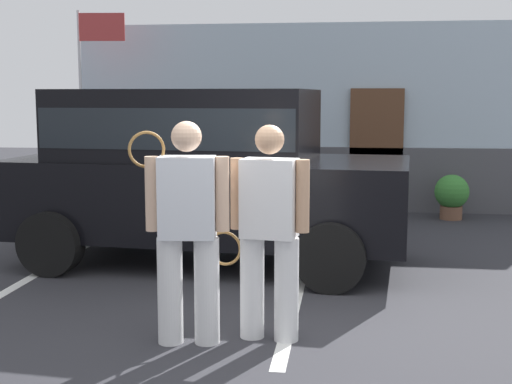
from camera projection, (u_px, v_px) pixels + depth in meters
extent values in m
plane|color=#2D2D33|center=(288.00, 340.00, 5.77)|extent=(40.00, 40.00, 0.00)
cube|color=silver|center=(26.00, 280.00, 7.62)|extent=(0.12, 4.40, 0.01)
cube|color=silver|center=(298.00, 290.00, 7.24)|extent=(0.12, 4.40, 0.01)
cube|color=silver|center=(321.00, 117.00, 12.25)|extent=(8.54, 0.30, 3.20)
cube|color=#4C4C51|center=(320.00, 179.00, 12.20)|extent=(7.18, 0.10, 1.10)
cube|color=brown|center=(376.00, 151.00, 11.99)|extent=(0.90, 0.06, 2.10)
cube|color=black|center=(209.00, 196.00, 8.32)|extent=(4.75, 2.29, 0.90)
cube|color=black|center=(188.00, 124.00, 8.26)|extent=(3.04, 2.01, 0.80)
cube|color=black|center=(188.00, 126.00, 8.26)|extent=(2.99, 2.02, 0.44)
cylinder|color=black|center=(347.00, 224.00, 8.97)|extent=(0.74, 0.32, 0.72)
cylinder|color=black|center=(331.00, 257.00, 7.13)|extent=(0.74, 0.32, 0.72)
cylinder|color=black|center=(120.00, 215.00, 9.63)|extent=(0.74, 0.32, 0.72)
cylinder|color=black|center=(51.00, 243.00, 7.79)|extent=(0.74, 0.32, 0.72)
cylinder|color=white|center=(207.00, 291.00, 5.64)|extent=(0.20, 0.20, 0.87)
cylinder|color=white|center=(170.00, 291.00, 5.64)|extent=(0.20, 0.20, 0.87)
cube|color=silver|center=(187.00, 197.00, 5.54)|extent=(0.47, 0.33, 0.64)
sphere|color=beige|center=(186.00, 136.00, 5.47)|extent=(0.24, 0.24, 0.24)
cylinder|color=beige|center=(222.00, 194.00, 5.53)|extent=(0.11, 0.11, 0.59)
cylinder|color=beige|center=(152.00, 194.00, 5.54)|extent=(0.11, 0.11, 0.59)
torus|color=olive|center=(147.00, 150.00, 5.54)|extent=(0.28, 0.14, 0.29)
cylinder|color=olive|center=(147.00, 179.00, 5.57)|extent=(0.03, 0.03, 0.20)
cylinder|color=white|center=(286.00, 290.00, 5.70)|extent=(0.20, 0.20, 0.85)
cylinder|color=white|center=(252.00, 287.00, 5.78)|extent=(0.20, 0.20, 0.85)
cube|color=white|center=(269.00, 198.00, 5.64)|extent=(0.47, 0.33, 0.63)
sphere|color=tan|center=(270.00, 140.00, 5.58)|extent=(0.24, 0.24, 0.24)
cylinder|color=tan|center=(303.00, 196.00, 5.56)|extent=(0.11, 0.11, 0.58)
cylinder|color=tan|center=(237.00, 194.00, 5.71)|extent=(0.11, 0.11, 0.58)
torus|color=olive|center=(225.00, 248.00, 5.86)|extent=(0.37, 0.08, 0.37)
cylinder|color=olive|center=(224.00, 220.00, 5.82)|extent=(0.03, 0.03, 0.20)
cylinder|color=brown|center=(451.00, 213.00, 11.37)|extent=(0.35, 0.35, 0.22)
sphere|color=#387F33|center=(452.00, 192.00, 11.32)|extent=(0.55, 0.55, 0.55)
cylinder|color=silver|center=(81.00, 113.00, 11.78)|extent=(0.05, 0.05, 3.37)
cube|color=#B23838|center=(102.00, 27.00, 11.54)|extent=(0.75, 0.10, 0.45)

